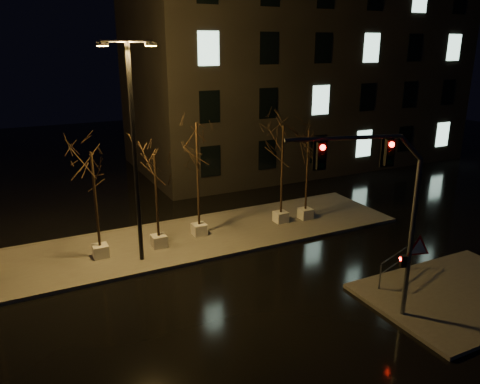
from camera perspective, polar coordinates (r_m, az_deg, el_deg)
ground at (r=17.76m, az=-0.06°, el=-12.95°), size 90.00×90.00×0.00m
median at (r=22.68m, az=-6.87°, el=-5.80°), size 22.00×5.00×0.15m
sidewalk_corner at (r=19.72m, az=25.26°, el=-11.23°), size 7.00×5.00×0.15m
building at (r=37.96m, az=6.99°, el=15.13°), size 25.00×12.00×15.00m
tree_1 at (r=20.29m, az=-17.46°, el=1.81°), size 1.80×1.80×4.80m
tree_2 at (r=20.81m, az=-10.29°, el=1.95°), size 1.80×1.80×4.44m
tree_3 at (r=21.72m, az=-5.26°, el=5.26°), size 1.80×1.80×5.63m
tree_4 at (r=23.48m, az=5.23°, el=5.40°), size 1.80×1.80×5.21m
tree_5 at (r=24.18m, az=8.30°, el=5.02°), size 1.80×1.80×4.87m
traffic_signal_mast at (r=15.40m, az=17.41°, el=-1.18°), size 4.97×1.49×6.29m
streetlight_main at (r=19.23m, az=-12.83°, el=6.15°), size 2.26×0.44×9.02m
guard_rail_a at (r=19.57m, az=18.43°, el=-8.10°), size 2.32×0.85×1.06m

